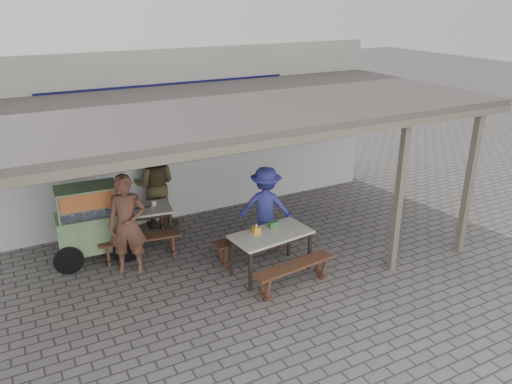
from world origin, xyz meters
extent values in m
plane|color=#67615D|center=(0.00, 0.00, 0.00)|extent=(60.00, 60.00, 0.00)
cube|color=#B4B1A2|center=(0.00, 3.60, 1.75)|extent=(9.00, 1.20, 3.50)
cube|color=white|center=(0.00, 2.97, 0.60)|extent=(9.00, 0.10, 1.20)
cube|color=#12104C|center=(-0.20, 2.98, 2.05)|extent=(5.00, 0.03, 1.60)
cube|color=#514946|center=(0.00, 1.00, 2.75)|extent=(9.00, 4.20, 0.12)
cube|color=#675F4E|center=(0.00, -1.05, 2.65)|extent=(9.00, 0.12, 0.12)
cube|color=#675F4E|center=(3.90, -1.00, 1.35)|extent=(0.12, 0.12, 2.70)
cube|color=#675F4E|center=(2.35, -0.90, 1.35)|extent=(0.11, 0.11, 2.70)
cube|color=silver|center=(-1.35, 2.01, 0.73)|extent=(1.42, 0.87, 0.04)
cube|color=black|center=(-1.35, 2.01, 0.67)|extent=(1.31, 0.76, 0.06)
cube|color=black|center=(-2.00, 1.81, 0.35)|extent=(0.05, 0.05, 0.71)
cube|color=black|center=(-0.79, 1.64, 0.35)|extent=(0.05, 0.05, 0.71)
cube|color=black|center=(-1.92, 2.38, 0.35)|extent=(0.05, 0.05, 0.71)
cube|color=black|center=(-0.71, 2.21, 0.35)|extent=(0.05, 0.05, 0.71)
cube|color=brown|center=(-1.44, 1.43, 0.43)|extent=(1.46, 0.47, 0.04)
cube|color=brown|center=(-2.00, 1.50, 0.21)|extent=(0.09, 0.28, 0.41)
cube|color=brown|center=(-0.87, 1.35, 0.21)|extent=(0.09, 0.28, 0.41)
cube|color=brown|center=(-1.27, 2.59, 0.43)|extent=(1.46, 0.47, 0.04)
cube|color=brown|center=(-1.84, 2.67, 0.21)|extent=(0.09, 0.28, 0.41)
cube|color=brown|center=(-0.71, 2.51, 0.21)|extent=(0.09, 0.28, 0.41)
cube|color=silver|center=(0.41, -0.05, 0.73)|extent=(1.41, 0.84, 0.04)
cube|color=black|center=(0.41, -0.05, 0.67)|extent=(1.30, 0.73, 0.06)
cube|color=black|center=(-0.16, -0.40, 0.35)|extent=(0.05, 0.05, 0.71)
cube|color=black|center=(1.05, -0.27, 0.35)|extent=(0.05, 0.05, 0.71)
cube|color=black|center=(-0.23, 0.18, 0.35)|extent=(0.05, 0.05, 0.71)
cube|color=black|center=(0.99, 0.31, 0.35)|extent=(0.05, 0.05, 0.71)
cube|color=brown|center=(0.48, -0.68, 0.43)|extent=(1.46, 0.44, 0.04)
cube|color=brown|center=(-0.09, -0.74, 0.21)|extent=(0.08, 0.28, 0.41)
cube|color=brown|center=(1.05, -0.61, 0.21)|extent=(0.08, 0.28, 0.41)
cube|color=brown|center=(0.34, 0.58, 0.43)|extent=(1.46, 0.44, 0.04)
cube|color=brown|center=(-0.23, 0.52, 0.21)|extent=(0.08, 0.28, 0.41)
cube|color=brown|center=(0.91, 0.65, 0.21)|extent=(0.08, 0.28, 0.41)
cube|color=#89AB72|center=(-2.14, 1.83, 0.58)|extent=(1.25, 0.70, 0.63)
cube|color=#89AB72|center=(-2.14, 1.83, 0.25)|extent=(1.20, 0.66, 0.04)
cylinder|color=black|center=(-2.65, 1.52, 0.25)|extent=(0.50, 0.07, 0.50)
cylinder|color=black|center=(-1.67, 1.46, 0.25)|extent=(0.50, 0.07, 0.50)
cube|color=silver|center=(-2.18, 1.83, 1.15)|extent=(1.02, 0.60, 0.49)
cube|color=#89AB72|center=(-2.18, 1.83, 1.39)|extent=(1.06, 0.63, 0.04)
cube|color=red|center=(-2.20, 1.55, 1.23)|extent=(0.90, 0.07, 0.29)
cylinder|color=black|center=(-1.42, 1.79, 0.85)|extent=(0.63, 0.07, 0.04)
imported|color=brown|center=(-1.69, 1.14, 0.88)|extent=(0.75, 0.63, 1.75)
imported|color=brown|center=(-0.72, 2.73, 0.88)|extent=(1.05, 0.96, 1.76)
imported|color=#343896|center=(0.84, 0.92, 0.77)|extent=(1.15, 1.04, 1.55)
cube|color=gold|center=(0.19, 0.06, 0.81)|extent=(0.12, 0.12, 0.11)
cube|color=#347638|center=(0.56, 0.13, 0.80)|extent=(0.17, 0.12, 0.11)
cylinder|color=silver|center=(-0.97, 2.02, 0.80)|extent=(0.09, 0.09, 0.10)
imported|color=silver|center=(-1.64, 2.02, 0.78)|extent=(0.27, 0.27, 0.05)
camera|label=1|loc=(-3.31, -6.55, 4.45)|focal=35.00mm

